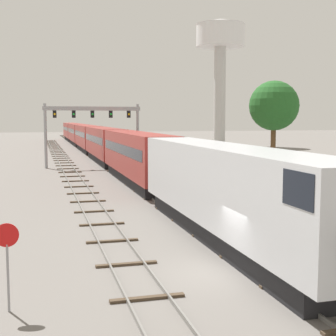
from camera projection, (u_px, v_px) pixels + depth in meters
ground_plane at (222, 273)px, 19.40m from camera, size 400.00×400.00×0.00m
track_main at (96, 156)px, 77.54m from camera, size 2.60×200.00×0.16m
track_near at (69, 170)px, 56.90m from camera, size 2.60×160.00×0.16m
passenger_train at (94, 140)px, 79.04m from camera, size 3.04×136.00×4.80m
signal_gantry at (93, 121)px, 60.67m from camera, size 12.10×0.49×7.94m
water_tower at (220, 44)px, 107.66m from camera, size 10.87×10.87×27.94m
stop_sign at (7, 255)px, 15.33m from camera, size 0.76×0.08×2.88m
trackside_tree_left at (274, 106)px, 53.18m from camera, size 5.45×5.45×10.24m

